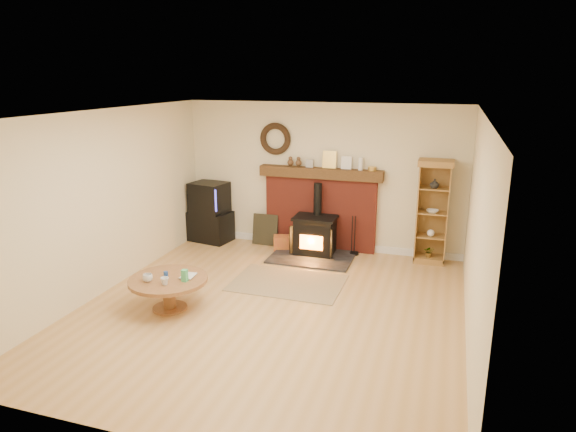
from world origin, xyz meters
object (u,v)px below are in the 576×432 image
(wood_stove, at_px, (314,237))
(curio_cabinet, at_px, (433,212))
(tv_unit, at_px, (210,213))
(coffee_table, at_px, (168,284))

(wood_stove, bearing_deg, curio_cabinet, 8.28)
(tv_unit, xyz_separation_m, curio_cabinet, (4.03, 0.08, 0.34))
(curio_cabinet, height_order, coffee_table, curio_cabinet)
(curio_cabinet, distance_m, coffee_table, 4.42)
(wood_stove, relative_size, coffee_table, 1.34)
(curio_cabinet, bearing_deg, tv_unit, -178.82)
(tv_unit, relative_size, coffee_table, 1.07)
(wood_stove, relative_size, tv_unit, 1.25)
(tv_unit, bearing_deg, wood_stove, -5.41)
(wood_stove, bearing_deg, tv_unit, 174.59)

